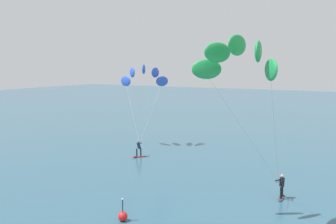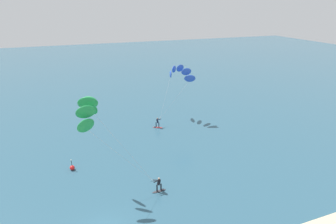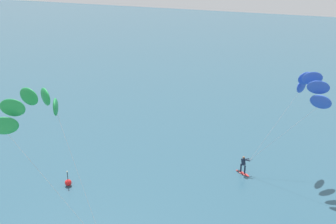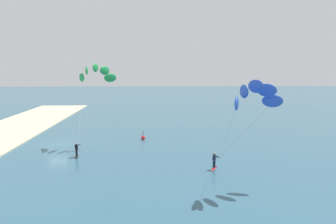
{
  "view_description": "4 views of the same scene",
  "coord_description": "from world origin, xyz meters",
  "views": [
    {
      "loc": [
        -18.46,
        -0.98,
        8.95
      ],
      "look_at": [
        8.83,
        14.39,
        4.99
      ],
      "focal_mm": 39.31,
      "sensor_mm": 36.0,
      "label": 1
    },
    {
      "loc": [
        -0.86,
        -17.74,
        18.0
      ],
      "look_at": [
        9.47,
        10.25,
        6.07
      ],
      "focal_mm": 28.99,
      "sensor_mm": 36.0,
      "label": 2
    },
    {
      "loc": [
        17.34,
        -13.75,
        18.34
      ],
      "look_at": [
        6.07,
        13.42,
        7.0
      ],
      "focal_mm": 45.13,
      "sensor_mm": 36.0,
      "label": 3
    },
    {
      "loc": [
        40.76,
        12.99,
        10.19
      ],
      "look_at": [
        11.01,
        14.23,
        5.81
      ],
      "focal_mm": 33.34,
      "sensor_mm": 36.0,
      "label": 4
    }
  ],
  "objects": [
    {
      "name": "kitesurfer_mid_water",
      "position": [
        0.48,
        5.35,
        8.99
      ],
      "size": [
        7.96,
        5.17,
        10.56
      ],
      "color": "#333338",
      "rests_on": "ground"
    },
    {
      "name": "kitesurfer_nearshore",
      "position": [
        15.38,
        21.15,
        7.59
      ],
      "size": [
        7.21,
        5.58,
        9.11
      ],
      "color": "red",
      "rests_on": "ground"
    },
    {
      "name": "ground_plane",
      "position": [
        0.0,
        0.0,
        0.0
      ],
      "size": [
        240.0,
        240.0,
        0.0
      ],
      "primitive_type": "plane",
      "color": "#2D566B"
    },
    {
      "name": "marker_buoy",
      "position": [
        -2.02,
        11.29,
        0.3
      ],
      "size": [
        0.56,
        0.56,
        1.38
      ],
      "color": "red",
      "rests_on": "ground"
    }
  ]
}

